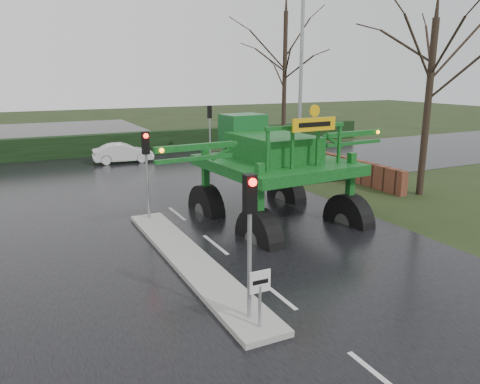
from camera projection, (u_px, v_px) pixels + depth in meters
name	position (u px, v px, depth m)	size (l,w,h in m)	color
ground	(276.00, 294.00, 12.27)	(140.00, 140.00, 0.00)	black
road_main	(163.00, 202.00, 20.97)	(14.00, 80.00, 0.02)	black
road_cross	(131.00, 177.00, 26.19)	(80.00, 12.00, 0.02)	black
median_island	(189.00, 260.00, 14.31)	(1.20, 10.00, 0.16)	gray
hedge_row	(103.00, 145.00, 32.96)	(44.00, 0.90, 1.50)	black
brick_wall	(290.00, 153.00, 30.54)	(0.40, 20.00, 1.20)	#592D1E
keep_left_sign	(260.00, 290.00, 10.15)	(0.50, 0.07, 1.35)	gray
traffic_signal_near	(250.00, 216.00, 10.20)	(0.26, 0.33, 3.52)	gray
traffic_signal_mid	(146.00, 156.00, 17.59)	(0.26, 0.33, 3.52)	gray
traffic_signal_far	(210.00, 119.00, 31.82)	(0.26, 0.33, 3.52)	gray
street_light_right	(296.00, 66.00, 24.75)	(3.85, 0.30, 10.00)	gray
tree_right_near	(430.00, 83.00, 21.14)	(5.60, 5.60, 9.64)	black
tree_right_far	(285.00, 61.00, 34.51)	(7.00, 7.00, 12.05)	black
crop_sprayer	(255.00, 163.00, 15.70)	(10.25, 6.70, 5.73)	black
white_sedan	(124.00, 163.00, 30.38)	(1.32, 3.79, 1.25)	silver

